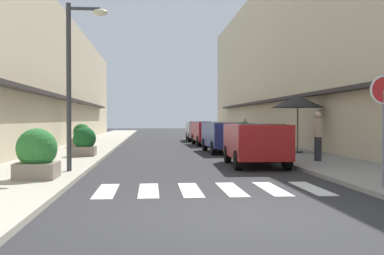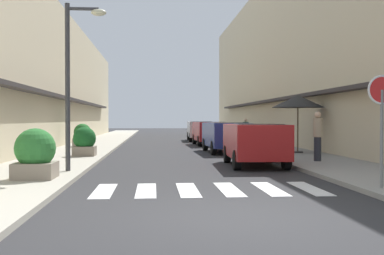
{
  "view_description": "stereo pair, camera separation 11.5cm",
  "coord_description": "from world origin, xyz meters",
  "px_view_note": "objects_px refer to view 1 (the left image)",
  "views": [
    {
      "loc": [
        -1.37,
        -7.59,
        1.62
      ],
      "look_at": [
        0.44,
        12.83,
        1.26
      ],
      "focal_mm": 43.35,
      "sensor_mm": 36.0,
      "label": 1
    },
    {
      "loc": [
        -1.26,
        -7.6,
        1.62
      ],
      "look_at": [
        0.44,
        12.83,
        1.26
      ],
      "focal_mm": 43.35,
      "sensor_mm": 36.0,
      "label": 2
    }
  ],
  "objects_px": {
    "street_lamp": "(76,67)",
    "planter_corner": "(37,154)",
    "parked_car_far": "(209,131)",
    "parked_car_distant": "(199,129)",
    "planter_midblock": "(85,142)",
    "planter_far": "(82,136)",
    "parked_car_mid": "(225,134)",
    "parked_car_near": "(255,140)",
    "round_street_sign": "(384,102)",
    "pedestrian_walking_near": "(318,135)",
    "pedestrian_walking_far": "(245,131)",
    "cafe_umbrella": "(298,102)"
  },
  "relations": [
    {
      "from": "street_lamp",
      "to": "planter_corner",
      "type": "height_order",
      "value": "street_lamp"
    },
    {
      "from": "parked_car_far",
      "to": "street_lamp",
      "type": "xyz_separation_m",
      "value": [
        -5.77,
        -15.03,
        2.21
      ]
    },
    {
      "from": "parked_car_distant",
      "to": "planter_midblock",
      "type": "relative_size",
      "value": 3.81
    },
    {
      "from": "street_lamp",
      "to": "planter_far",
      "type": "xyz_separation_m",
      "value": [
        -1.64,
        12.29,
        -2.4
      ]
    },
    {
      "from": "parked_car_mid",
      "to": "parked_car_near",
      "type": "bearing_deg",
      "value": -90.0
    },
    {
      "from": "parked_car_distant",
      "to": "street_lamp",
      "type": "relative_size",
      "value": 0.93
    },
    {
      "from": "parked_car_near",
      "to": "planter_corner",
      "type": "distance_m",
      "value": 7.48
    },
    {
      "from": "parked_car_near",
      "to": "parked_car_distant",
      "type": "xyz_separation_m",
      "value": [
        0.0,
        18.77,
        0.0
      ]
    },
    {
      "from": "parked_car_mid",
      "to": "parked_car_distant",
      "type": "xyz_separation_m",
      "value": [
        0.0,
        12.25,
        0.0
      ]
    },
    {
      "from": "parked_car_near",
      "to": "round_street_sign",
      "type": "bearing_deg",
      "value": -76.31
    },
    {
      "from": "planter_midblock",
      "to": "pedestrian_walking_near",
      "type": "relative_size",
      "value": 0.67
    },
    {
      "from": "planter_midblock",
      "to": "pedestrian_walking_far",
      "type": "bearing_deg",
      "value": 45.41
    },
    {
      "from": "parked_car_far",
      "to": "street_lamp",
      "type": "distance_m",
      "value": 16.25
    },
    {
      "from": "parked_car_distant",
      "to": "parked_car_near",
      "type": "bearing_deg",
      "value": -90.0
    },
    {
      "from": "round_street_sign",
      "to": "planter_far",
      "type": "height_order",
      "value": "round_street_sign"
    },
    {
      "from": "parked_car_near",
      "to": "round_street_sign",
      "type": "height_order",
      "value": "round_street_sign"
    },
    {
      "from": "round_street_sign",
      "to": "pedestrian_walking_near",
      "type": "relative_size",
      "value": 1.39
    },
    {
      "from": "parked_car_near",
      "to": "parked_car_mid",
      "type": "relative_size",
      "value": 0.9
    },
    {
      "from": "planter_corner",
      "to": "parked_car_mid",
      "type": "bearing_deg",
      "value": 57.64
    },
    {
      "from": "street_lamp",
      "to": "parked_car_mid",
      "type": "bearing_deg",
      "value": 56.1
    },
    {
      "from": "parked_car_near",
      "to": "cafe_umbrella",
      "type": "height_order",
      "value": "cafe_umbrella"
    },
    {
      "from": "pedestrian_walking_near",
      "to": "pedestrian_walking_far",
      "type": "xyz_separation_m",
      "value": [
        -0.26,
        11.72,
        -0.13
      ]
    },
    {
      "from": "parked_car_far",
      "to": "parked_car_near",
      "type": "bearing_deg",
      "value": -90.0
    },
    {
      "from": "pedestrian_walking_near",
      "to": "round_street_sign",
      "type": "bearing_deg",
      "value": 38.1
    },
    {
      "from": "parked_car_distant",
      "to": "pedestrian_walking_near",
      "type": "xyz_separation_m",
      "value": [
        2.41,
        -18.31,
        0.14
      ]
    },
    {
      "from": "parked_car_distant",
      "to": "pedestrian_walking_near",
      "type": "bearing_deg",
      "value": -82.51
    },
    {
      "from": "parked_car_mid",
      "to": "planter_far",
      "type": "distance_m",
      "value": 8.29
    },
    {
      "from": "planter_far",
      "to": "pedestrian_walking_far",
      "type": "bearing_deg",
      "value": 11.59
    },
    {
      "from": "parked_car_near",
      "to": "round_street_sign",
      "type": "distance_m",
      "value": 6.32
    },
    {
      "from": "cafe_umbrella",
      "to": "street_lamp",
      "type": "bearing_deg",
      "value": -142.74
    },
    {
      "from": "street_lamp",
      "to": "pedestrian_walking_far",
      "type": "relative_size",
      "value": 3.13
    },
    {
      "from": "parked_car_mid",
      "to": "round_street_sign",
      "type": "xyz_separation_m",
      "value": [
        1.47,
        -12.57,
        1.09
      ]
    },
    {
      "from": "planter_far",
      "to": "pedestrian_walking_near",
      "type": "distance_m",
      "value": 13.85
    },
    {
      "from": "round_street_sign",
      "to": "cafe_umbrella",
      "type": "distance_m",
      "value": 10.76
    },
    {
      "from": "parked_car_distant",
      "to": "planter_far",
      "type": "relative_size",
      "value": 3.59
    },
    {
      "from": "planter_midblock",
      "to": "planter_far",
      "type": "xyz_separation_m",
      "value": [
        -1.08,
        6.63,
        0.03
      ]
    },
    {
      "from": "parked_car_near",
      "to": "parked_car_far",
      "type": "height_order",
      "value": "same"
    },
    {
      "from": "round_street_sign",
      "to": "street_lamp",
      "type": "xyz_separation_m",
      "value": [
        -7.25,
        3.98,
        1.12
      ]
    },
    {
      "from": "cafe_umbrella",
      "to": "pedestrian_walking_far",
      "type": "distance_m",
      "value": 7.78
    },
    {
      "from": "round_street_sign",
      "to": "street_lamp",
      "type": "bearing_deg",
      "value": 151.19
    },
    {
      "from": "planter_far",
      "to": "pedestrian_walking_far",
      "type": "distance_m",
      "value": 9.76
    },
    {
      "from": "planter_corner",
      "to": "parked_car_far",
      "type": "bearing_deg",
      "value": 68.74
    },
    {
      "from": "cafe_umbrella",
      "to": "planter_corner",
      "type": "distance_m",
      "value": 12.73
    },
    {
      "from": "parked_car_near",
      "to": "street_lamp",
      "type": "bearing_deg",
      "value": -160.32
    },
    {
      "from": "cafe_umbrella",
      "to": "planter_far",
      "type": "bearing_deg",
      "value": 151.59
    },
    {
      "from": "parked_car_near",
      "to": "planter_midblock",
      "type": "relative_size",
      "value": 3.37
    },
    {
      "from": "pedestrian_walking_far",
      "to": "parked_car_distant",
      "type": "bearing_deg",
      "value": 2.08
    },
    {
      "from": "street_lamp",
      "to": "pedestrian_walking_near",
      "type": "distance_m",
      "value": 8.81
    },
    {
      "from": "planter_midblock",
      "to": "cafe_umbrella",
      "type": "bearing_deg",
      "value": 6.17
    },
    {
      "from": "parked_car_mid",
      "to": "parked_car_far",
      "type": "relative_size",
      "value": 1.05
    }
  ]
}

